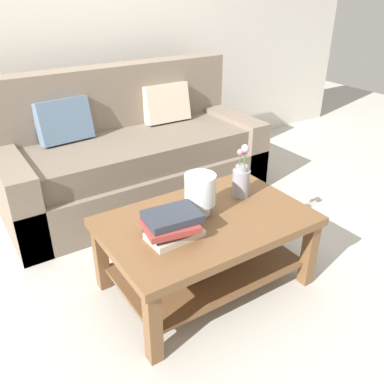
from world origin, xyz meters
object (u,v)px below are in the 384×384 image
object	(u,v)px
couch	(132,157)
coffee_table	(205,238)
book_stack_main	(172,225)
glass_hurricane_vase	(200,190)
flower_pitcher	(241,179)

from	to	relation	value
couch	coffee_table	xyz separation A→B (m)	(-0.15, -1.28, -0.03)
couch	book_stack_main	bearing A→B (deg)	-106.69
glass_hurricane_vase	flower_pitcher	distance (m)	0.34
flower_pitcher	book_stack_main	bearing A→B (deg)	-164.79
couch	glass_hurricane_vase	distance (m)	1.25
couch	coffee_table	world-z (taller)	couch
coffee_table	flower_pitcher	xyz separation A→B (m)	(0.34, 0.10, 0.25)
book_stack_main	glass_hurricane_vase	size ratio (longest dim) A/B	1.32
couch	glass_hurricane_vase	size ratio (longest dim) A/B	8.56
couch	flower_pitcher	bearing A→B (deg)	-80.94
glass_hurricane_vase	flower_pitcher	bearing A→B (deg)	7.27
couch	book_stack_main	distance (m)	1.41
coffee_table	glass_hurricane_vase	size ratio (longest dim) A/B	4.77
coffee_table	glass_hurricane_vase	world-z (taller)	glass_hurricane_vase
couch	flower_pitcher	size ratio (longest dim) A/B	6.06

